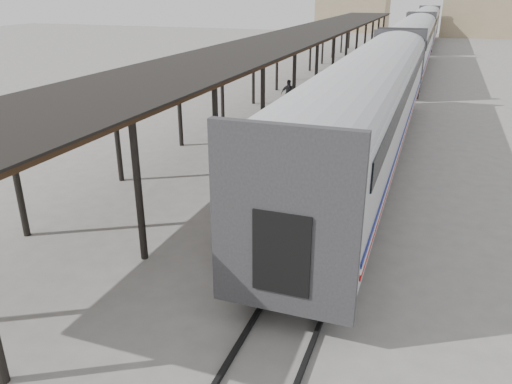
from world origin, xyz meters
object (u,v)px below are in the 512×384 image
Objects in this scene: pedestrian at (289,94)px; porter at (250,190)px; baggage_cart at (250,217)px; luggage_tug at (287,113)px.

porter is at bearing 98.50° from pedestrian.
baggage_cart is at bearing 21.65° from porter.
pedestrian is at bearing 107.60° from baggage_cart.
baggage_cart is 13.74m from luggage_tug.
baggage_cart is at bearing -72.46° from luggage_tug.
luggage_tug is at bearing 106.80° from baggage_cart.
luggage_tug is 14.47m from porter.
baggage_cart is 1.44× the size of pedestrian.
porter reaches higher than luggage_tug.
porter is at bearing -72.04° from luggage_tug.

